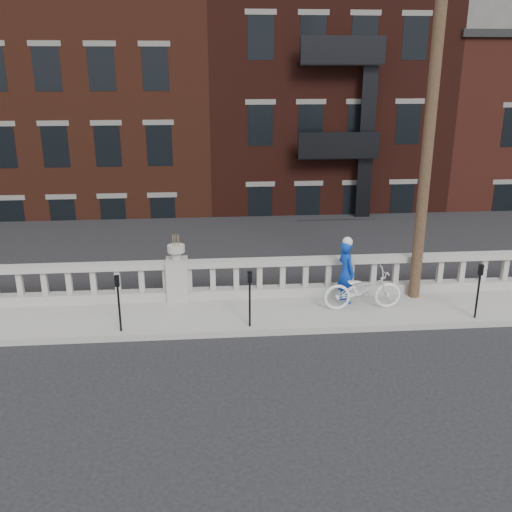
# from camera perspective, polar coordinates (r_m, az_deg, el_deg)

# --- Properties ---
(ground) EXTENTS (120.00, 120.00, 0.00)m
(ground) POSITION_cam_1_polar(r_m,az_deg,el_deg) (11.62, -8.57, -12.48)
(ground) COLOR black
(ground) RESTS_ON ground
(sidewalk) EXTENTS (32.00, 2.20, 0.15)m
(sidewalk) POSITION_cam_1_polar(r_m,az_deg,el_deg) (14.24, -7.92, -6.02)
(sidewalk) COLOR #99978E
(sidewalk) RESTS_ON ground
(balustrade) EXTENTS (28.00, 0.34, 1.03)m
(balustrade) POSITION_cam_1_polar(r_m,az_deg,el_deg) (14.90, -7.85, -2.52)
(balustrade) COLOR #99978E
(balustrade) RESTS_ON sidewalk
(planter_pedestal) EXTENTS (0.55, 0.55, 1.76)m
(planter_pedestal) POSITION_cam_1_polar(r_m,az_deg,el_deg) (14.83, -7.88, -1.84)
(planter_pedestal) COLOR #99978E
(planter_pedestal) RESTS_ON sidewalk
(lower_level) EXTENTS (80.00, 44.00, 20.80)m
(lower_level) POSITION_cam_1_polar(r_m,az_deg,el_deg) (33.16, -5.54, 12.68)
(lower_level) COLOR #605E59
(lower_level) RESTS_ON ground
(utility_pole) EXTENTS (1.60, 0.28, 10.00)m
(utility_pole) POSITION_cam_1_polar(r_m,az_deg,el_deg) (14.59, 17.22, 14.94)
(utility_pole) COLOR #422D1E
(utility_pole) RESTS_ON sidewalk
(parking_meter_c) EXTENTS (0.10, 0.09, 1.36)m
(parking_meter_c) POSITION_cam_1_polar(r_m,az_deg,el_deg) (13.23, -13.60, -4.00)
(parking_meter_c) COLOR black
(parking_meter_c) RESTS_ON sidewalk
(parking_meter_d) EXTENTS (0.10, 0.09, 1.36)m
(parking_meter_d) POSITION_cam_1_polar(r_m,az_deg,el_deg) (13.10, -0.63, -3.68)
(parking_meter_d) COLOR black
(parking_meter_d) RESTS_ON sidewalk
(parking_meter_e) EXTENTS (0.10, 0.09, 1.36)m
(parking_meter_e) POSITION_cam_1_polar(r_m,az_deg,el_deg) (14.54, 21.40, -2.72)
(parking_meter_e) COLOR black
(parking_meter_e) RESTS_ON sidewalk
(bicycle) EXTENTS (1.96, 0.72, 1.02)m
(bicycle) POSITION_cam_1_polar(r_m,az_deg,el_deg) (14.44, 10.62, -3.28)
(bicycle) COLOR white
(bicycle) RESTS_ON sidewalk
(cyclist) EXTENTS (0.57, 0.69, 1.63)m
(cyclist) POSITION_cam_1_polar(r_m,az_deg,el_deg) (14.67, 8.98, -1.57)
(cyclist) COLOR #0B33AB
(cyclist) RESTS_ON sidewalk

